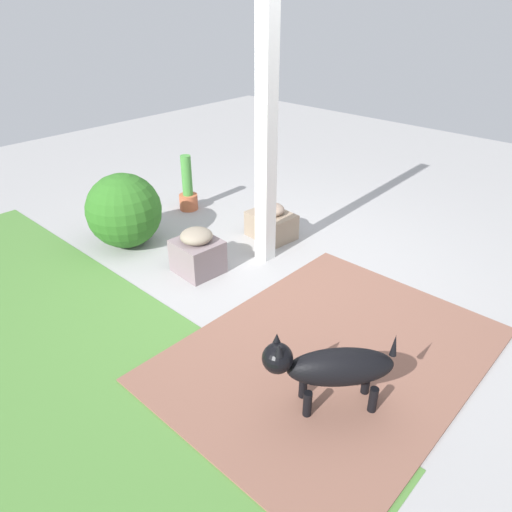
{
  "coord_description": "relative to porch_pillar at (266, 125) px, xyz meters",
  "views": [
    {
      "loc": [
        -2.47,
        2.87,
        2.3
      ],
      "look_at": [
        0.01,
        0.2,
        0.25
      ],
      "focal_mm": 33.38,
      "sensor_mm": 36.0,
      "label": 1
    }
  ],
  "objects": [
    {
      "name": "ground_plane",
      "position": [
        -0.24,
        0.17,
        -1.3
      ],
      "size": [
        12.0,
        12.0,
        0.0
      ],
      "primitive_type": "plane",
      "color": "#A1A0A0"
    },
    {
      "name": "terracotta_pot_tall",
      "position": [
        1.46,
        -0.26,
        -1.06
      ],
      "size": [
        0.22,
        0.22,
        0.66
      ],
      "color": "#BA5F3D",
      "rests_on": "ground"
    },
    {
      "name": "dog",
      "position": [
        -1.56,
        1.15,
        -0.97
      ],
      "size": [
        0.65,
        0.69,
        0.56
      ],
      "color": "black",
      "rests_on": "ground"
    },
    {
      "name": "stone_planter_mid",
      "position": [
        0.28,
        0.62,
        -1.1
      ],
      "size": [
        0.42,
        0.4,
        0.43
      ],
      "color": "slate",
      "rests_on": "ground"
    },
    {
      "name": "brick_path",
      "position": [
        -1.3,
        0.74,
        -1.29
      ],
      "size": [
        1.8,
        2.4,
        0.02
      ],
      "primitive_type": "cube",
      "color": "brown",
      "rests_on": "ground"
    },
    {
      "name": "round_shrub",
      "position": [
        1.23,
        0.75,
        -0.92
      ],
      "size": [
        0.75,
        0.75,
        0.75
      ],
      "primitive_type": "sphere",
      "color": "#2D6821",
      "rests_on": "ground"
    },
    {
      "name": "stone_planter_nearest",
      "position": [
        0.25,
        -0.38,
        -1.13
      ],
      "size": [
        0.5,
        0.4,
        0.38
      ],
      "color": "gray",
      "rests_on": "ground"
    },
    {
      "name": "porch_pillar",
      "position": [
        0.0,
        0.0,
        0.0
      ],
      "size": [
        0.14,
        0.14,
        2.59
      ],
      "primitive_type": "cube",
      "color": "white",
      "rests_on": "ground"
    }
  ]
}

